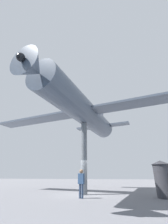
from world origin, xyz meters
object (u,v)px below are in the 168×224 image
visitor_person (81,181)px  info_kiosk (163,178)px  suspended_airplane (83,111)px  support_pylon_central (84,156)px

visitor_person → info_kiosk: size_ratio=0.75×
suspended_airplane → visitor_person: 6.06m
support_pylon_central → visitor_person: support_pylon_central is taller
suspended_airplane → info_kiosk: 8.04m
suspended_airplane → visitor_person: size_ratio=11.64×
support_pylon_central → suspended_airplane: (0.08, 0.31, 3.99)m
suspended_airplane → info_kiosk: bearing=-172.3°
support_pylon_central → visitor_person: 2.65m
visitor_person → info_kiosk: info_kiosk is taller
support_pylon_central → info_kiosk: support_pylon_central is taller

